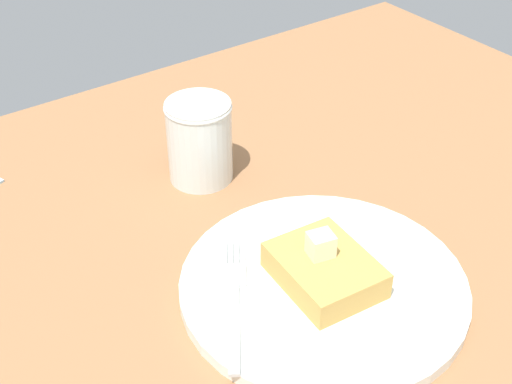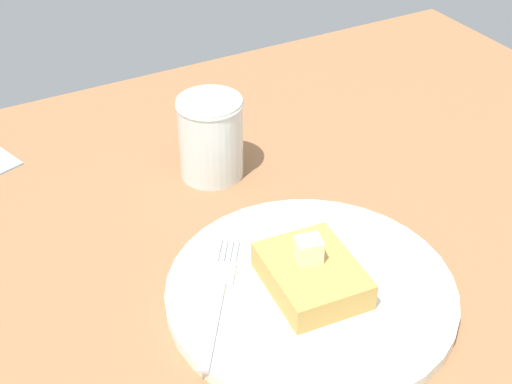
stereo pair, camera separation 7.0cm
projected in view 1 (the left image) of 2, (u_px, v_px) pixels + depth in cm
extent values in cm
cube|color=#996842|center=(370.00, 297.00, 66.27)|extent=(100.60, 100.60, 2.91)
cylinder|color=white|center=(323.00, 286.00, 64.48)|extent=(26.08, 26.08, 1.25)
torus|color=brown|center=(323.00, 284.00, 64.34)|extent=(26.08, 26.08, 0.80)
cube|color=gold|center=(324.00, 270.00, 63.32)|extent=(8.36, 10.18, 2.67)
cube|color=#F0F1C4|center=(321.00, 245.00, 62.39)|extent=(2.58, 2.42, 2.19)
cube|color=silver|center=(234.00, 328.00, 59.27)|extent=(6.36, 8.78, 0.36)
cube|color=silver|center=(234.00, 275.00, 64.44)|extent=(3.39, 3.55, 0.36)
cube|color=silver|center=(225.00, 254.00, 66.85)|extent=(2.06, 2.83, 0.36)
cube|color=silver|center=(231.00, 254.00, 66.86)|extent=(2.06, 2.83, 0.36)
cube|color=silver|center=(237.00, 254.00, 66.87)|extent=(2.06, 2.83, 0.36)
cube|color=silver|center=(243.00, 253.00, 66.88)|extent=(2.06, 2.83, 0.36)
cylinder|color=#3B1B0C|center=(200.00, 151.00, 77.70)|extent=(6.49, 6.49, 6.72)
cylinder|color=silver|center=(200.00, 141.00, 76.94)|extent=(7.06, 7.06, 9.28)
torus|color=silver|center=(198.00, 107.00, 74.48)|extent=(7.27, 7.27, 0.50)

